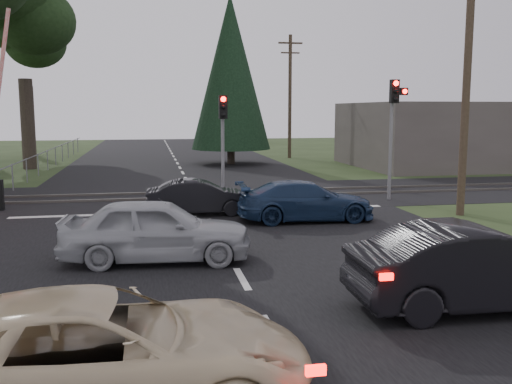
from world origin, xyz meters
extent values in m
plane|color=#273618|center=(0.00, 0.00, 0.00)|extent=(120.00, 120.00, 0.00)
cube|color=black|center=(0.00, 10.00, 0.01)|extent=(14.00, 100.00, 0.01)
cube|color=black|center=(0.00, 12.00, 0.01)|extent=(120.00, 8.00, 0.01)
cube|color=silver|center=(0.00, 8.20, 0.01)|extent=(13.00, 0.35, 0.00)
cube|color=#59544C|center=(0.00, 11.20, 0.05)|extent=(120.00, 0.12, 0.10)
cube|color=#59544C|center=(0.00, 12.80, 0.05)|extent=(120.00, 0.12, 0.10)
cylinder|color=slate|center=(7.50, 9.60, 1.90)|extent=(0.14, 0.14, 3.80)
cube|color=black|center=(7.50, 9.42, 4.25)|extent=(0.32, 0.24, 0.90)
sphere|color=#FF0C07|center=(7.50, 9.29, 4.55)|extent=(0.20, 0.20, 0.20)
sphere|color=black|center=(7.50, 9.29, 4.25)|extent=(0.18, 0.18, 0.18)
sphere|color=black|center=(7.50, 9.29, 3.95)|extent=(0.18, 0.18, 0.18)
cube|color=black|center=(7.88, 9.42, 4.25)|extent=(0.28, 0.22, 0.28)
sphere|color=#FF0C07|center=(7.88, 9.30, 4.25)|extent=(0.18, 0.18, 0.18)
cylinder|color=slate|center=(1.00, 10.80, 1.60)|extent=(0.14, 0.14, 3.20)
cube|color=black|center=(1.00, 10.62, 3.65)|extent=(0.32, 0.24, 0.90)
sphere|color=#FF0C07|center=(1.00, 10.49, 3.95)|extent=(0.20, 0.20, 0.20)
sphere|color=black|center=(1.00, 10.49, 3.65)|extent=(0.18, 0.18, 0.18)
sphere|color=black|center=(1.00, 10.49, 3.35)|extent=(0.18, 0.18, 0.18)
cylinder|color=#4C3D2D|center=(8.50, 6.00, 4.50)|extent=(0.26, 0.26, 9.00)
cylinder|color=#4C3D2D|center=(8.50, 30.00, 4.50)|extent=(0.26, 0.26, 9.00)
cube|color=#4C3D2D|center=(8.50, 30.00, 8.40)|extent=(1.80, 0.12, 0.12)
cube|color=#4C3D2D|center=(8.50, 30.00, 7.70)|extent=(1.40, 0.10, 0.10)
cylinder|color=#4C3D2D|center=(8.50, 55.00, 4.50)|extent=(0.26, 0.26, 9.00)
cube|color=#4C3D2D|center=(8.50, 55.00, 8.40)|extent=(1.80, 0.12, 0.12)
cube|color=#4C3D2D|center=(8.50, 55.00, 7.70)|extent=(1.40, 0.10, 0.10)
cylinder|color=#473D33|center=(-9.00, 25.00, 2.70)|extent=(0.80, 0.80, 5.40)
ellipsoid|color=black|center=(-9.00, 25.00, 9.60)|extent=(6.00, 6.00, 7.20)
cylinder|color=#473D33|center=(-11.00, 36.00, 2.70)|extent=(0.80, 0.80, 5.40)
ellipsoid|color=black|center=(-11.00, 36.00, 9.60)|extent=(6.00, 6.00, 7.20)
cylinder|color=#473D33|center=(3.50, 26.00, 1.00)|extent=(0.50, 0.50, 2.00)
cone|color=black|center=(3.50, 26.00, 6.00)|extent=(5.20, 5.20, 10.00)
cube|color=#59514C|center=(18.00, 22.00, 2.00)|extent=(14.00, 10.00, 4.00)
imported|color=beige|center=(-2.50, -4.90, 0.70)|extent=(5.05, 2.34, 1.40)
imported|color=black|center=(3.83, -2.56, 0.76)|extent=(4.64, 1.70, 1.52)
imported|color=#A1A4A9|center=(-1.74, 1.79, 0.75)|extent=(4.55, 2.15, 1.50)
imported|color=#182B49|center=(3.05, 5.99, 0.64)|extent=(4.45, 1.90, 1.28)
imported|color=black|center=(-0.20, 7.70, 0.59)|extent=(3.65, 1.39, 1.19)
camera|label=1|loc=(-1.86, -11.47, 3.52)|focal=40.00mm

